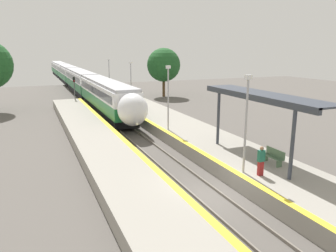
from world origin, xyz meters
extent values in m
plane|color=#56514C|center=(0.00, 0.00, 0.00)|extent=(120.00, 120.00, 0.00)
cube|color=slate|center=(-0.72, 0.00, 0.07)|extent=(0.08, 90.00, 0.15)
cube|color=slate|center=(0.72, 0.00, 0.07)|extent=(0.08, 90.00, 0.15)
cube|color=black|center=(0.00, 23.91, 0.65)|extent=(2.40, 17.65, 0.86)
cube|color=#196633|center=(0.00, 23.91, 1.54)|extent=(2.73, 19.19, 0.91)
cube|color=#196633|center=(0.00, 23.91, 2.15)|extent=(2.74, 19.19, 0.31)
cube|color=silver|center=(0.00, 23.91, 3.00)|extent=(2.73, 19.19, 1.38)
cube|color=black|center=(0.00, 23.91, 2.93)|extent=(2.75, 17.65, 0.76)
cube|color=#9E9EA3|center=(0.00, 23.91, 3.84)|extent=(2.45, 19.19, 0.30)
cylinder|color=black|center=(-0.72, 16.86, 0.43)|extent=(0.12, 0.86, 0.86)
cylinder|color=black|center=(0.72, 16.86, 0.43)|extent=(0.12, 0.86, 0.86)
cylinder|color=black|center=(-0.72, 19.06, 0.43)|extent=(0.12, 0.86, 0.86)
cylinder|color=black|center=(0.72, 19.06, 0.43)|extent=(0.12, 0.86, 0.86)
cylinder|color=black|center=(-0.72, 28.76, 0.43)|extent=(0.12, 0.86, 0.86)
cylinder|color=black|center=(0.72, 28.76, 0.43)|extent=(0.12, 0.86, 0.86)
cylinder|color=black|center=(-0.72, 30.96, 0.43)|extent=(0.12, 0.86, 0.86)
cylinder|color=black|center=(0.72, 30.96, 0.43)|extent=(0.12, 0.86, 0.86)
ellipsoid|color=silver|center=(0.00, 13.29, 2.39)|extent=(2.62, 3.09, 2.86)
ellipsoid|color=black|center=(0.00, 12.90, 2.85)|extent=(1.91, 1.80, 1.46)
sphere|color=#F9F4CC|center=(0.00, 12.13, 1.33)|extent=(0.24, 0.24, 0.24)
cube|color=black|center=(0.00, 43.89, 0.65)|extent=(2.40, 17.65, 0.86)
cube|color=#196633|center=(0.00, 43.89, 1.54)|extent=(2.73, 19.19, 0.91)
cube|color=#196633|center=(0.00, 43.89, 2.15)|extent=(2.74, 19.19, 0.31)
cube|color=silver|center=(0.00, 43.89, 3.00)|extent=(2.73, 19.19, 1.38)
cube|color=black|center=(0.00, 43.89, 2.93)|extent=(2.75, 17.65, 0.76)
cube|color=#9E9EA3|center=(0.00, 43.89, 3.84)|extent=(2.45, 19.19, 0.30)
cylinder|color=black|center=(-0.72, 36.85, 0.43)|extent=(0.12, 0.86, 0.86)
cylinder|color=black|center=(0.72, 36.85, 0.43)|extent=(0.12, 0.86, 0.86)
cylinder|color=black|center=(-0.72, 39.05, 0.43)|extent=(0.12, 0.86, 0.86)
cylinder|color=black|center=(0.72, 39.05, 0.43)|extent=(0.12, 0.86, 0.86)
cylinder|color=black|center=(-0.72, 48.74, 0.43)|extent=(0.12, 0.86, 0.86)
cylinder|color=black|center=(0.72, 48.74, 0.43)|extent=(0.12, 0.86, 0.86)
cylinder|color=black|center=(-0.72, 50.94, 0.43)|extent=(0.12, 0.86, 0.86)
cylinder|color=black|center=(0.72, 50.94, 0.43)|extent=(0.12, 0.86, 0.86)
cube|color=black|center=(0.00, 63.88, 0.65)|extent=(2.40, 17.65, 0.86)
cube|color=#196633|center=(0.00, 63.88, 1.54)|extent=(2.73, 19.19, 0.91)
cube|color=#196633|center=(0.00, 63.88, 2.15)|extent=(2.74, 19.19, 0.31)
cube|color=silver|center=(0.00, 63.88, 3.00)|extent=(2.73, 19.19, 1.38)
cube|color=black|center=(0.00, 63.88, 2.93)|extent=(2.75, 17.65, 0.76)
cube|color=#9E9EA3|center=(0.00, 63.88, 3.84)|extent=(2.45, 19.19, 0.30)
cylinder|color=black|center=(-0.72, 56.83, 0.43)|extent=(0.12, 0.86, 0.86)
cylinder|color=black|center=(0.72, 56.83, 0.43)|extent=(0.12, 0.86, 0.86)
cylinder|color=black|center=(-0.72, 59.03, 0.43)|extent=(0.12, 0.86, 0.86)
cylinder|color=black|center=(0.72, 59.03, 0.43)|extent=(0.12, 0.86, 0.86)
cylinder|color=black|center=(-0.72, 68.73, 0.43)|extent=(0.12, 0.86, 0.86)
cylinder|color=black|center=(0.72, 68.73, 0.43)|extent=(0.12, 0.86, 0.86)
cylinder|color=black|center=(-0.72, 70.93, 0.43)|extent=(0.12, 0.86, 0.86)
cylinder|color=black|center=(0.72, 70.93, 0.43)|extent=(0.12, 0.86, 0.86)
cube|color=black|center=(0.00, 83.87, 0.65)|extent=(2.40, 17.65, 0.86)
cube|color=#196633|center=(0.00, 83.87, 1.54)|extent=(2.73, 19.19, 0.91)
cube|color=#196633|center=(0.00, 83.87, 2.15)|extent=(2.74, 19.19, 0.31)
cube|color=silver|center=(0.00, 83.87, 3.00)|extent=(2.73, 19.19, 1.38)
cube|color=black|center=(0.00, 83.87, 2.93)|extent=(2.75, 17.65, 0.76)
cube|color=#9E9EA3|center=(0.00, 83.87, 3.84)|extent=(2.45, 19.19, 0.30)
cylinder|color=black|center=(-0.72, 76.82, 0.43)|extent=(0.12, 0.86, 0.86)
cylinder|color=black|center=(0.72, 76.82, 0.43)|extent=(0.12, 0.86, 0.86)
cylinder|color=black|center=(-0.72, 79.02, 0.43)|extent=(0.12, 0.86, 0.86)
cylinder|color=black|center=(0.72, 79.02, 0.43)|extent=(0.12, 0.86, 0.86)
cylinder|color=black|center=(-0.72, 88.71, 0.43)|extent=(0.12, 0.86, 0.86)
cylinder|color=black|center=(0.72, 88.71, 0.43)|extent=(0.12, 0.86, 0.86)
cylinder|color=black|center=(-0.72, 90.91, 0.43)|extent=(0.12, 0.86, 0.86)
cylinder|color=black|center=(0.72, 90.91, 0.43)|extent=(0.12, 0.86, 0.86)
cube|color=gray|center=(4.11, 0.00, 0.46)|extent=(4.73, 64.00, 0.92)
cube|color=yellow|center=(1.95, 0.00, 0.92)|extent=(0.40, 64.00, 0.01)
cube|color=gray|center=(-3.58, 0.00, 0.46)|extent=(3.67, 64.00, 0.92)
cube|color=yellow|center=(-1.95, 0.00, 0.92)|extent=(0.40, 64.00, 0.01)
cube|color=#4C6B4C|center=(4.67, 0.11, 1.13)|extent=(0.36, 0.06, 0.42)
cube|color=#4C6B4C|center=(4.67, 1.29, 1.13)|extent=(0.36, 0.06, 0.42)
cube|color=#4C6B4C|center=(4.67, 0.70, 1.35)|extent=(0.44, 1.57, 0.03)
cube|color=#4C6B4C|center=(4.87, 0.70, 1.59)|extent=(0.04, 1.57, 0.44)
cube|color=maroon|center=(2.87, -0.48, 1.31)|extent=(0.28, 0.20, 0.78)
cube|color=#1E604C|center=(2.87, -0.48, 2.01)|extent=(0.36, 0.22, 0.62)
sphere|color=#936B4C|center=(2.87, -0.48, 2.43)|extent=(0.21, 0.21, 0.21)
cylinder|color=#59595E|center=(-2.57, 31.46, 1.61)|extent=(0.14, 0.14, 3.23)
cube|color=black|center=(-2.57, 31.46, 3.58)|extent=(0.28, 0.20, 0.70)
sphere|color=black|center=(-2.57, 31.35, 3.75)|extent=(0.14, 0.14, 0.14)
sphere|color=red|center=(-2.57, 31.35, 3.41)|extent=(0.14, 0.14, 0.14)
cylinder|color=#9E9EA3|center=(2.31, 0.25, 3.45)|extent=(0.12, 0.12, 5.07)
cube|color=silver|center=(2.31, 0.25, 6.11)|extent=(0.36, 0.20, 0.24)
cylinder|color=#9E9EA3|center=(2.31, 10.82, 3.45)|extent=(0.12, 0.12, 5.07)
cube|color=silver|center=(2.31, 10.82, 6.11)|extent=(0.36, 0.20, 0.24)
cylinder|color=#9E9EA3|center=(2.31, 21.38, 3.45)|extent=(0.12, 0.12, 5.07)
cube|color=silver|center=(2.31, 21.38, 6.11)|extent=(0.36, 0.20, 0.24)
cylinder|color=#9E9EA3|center=(2.31, 31.94, 3.45)|extent=(0.12, 0.12, 5.07)
cube|color=silver|center=(2.31, 31.94, 6.11)|extent=(0.36, 0.20, 0.24)
cylinder|color=#333842|center=(3.93, -1.51, 2.78)|extent=(0.20, 0.20, 3.73)
cylinder|color=#333842|center=(3.93, 5.61, 2.78)|extent=(0.20, 0.20, 3.73)
cube|color=#333842|center=(3.93, 2.05, 4.75)|extent=(0.24, 10.12, 0.36)
cube|color=#333842|center=(4.83, 2.05, 4.87)|extent=(2.00, 10.12, 0.10)
cylinder|color=brown|center=(11.91, 35.30, 1.47)|extent=(0.44, 0.44, 2.94)
sphere|color=#1E5123|center=(11.91, 35.30, 5.07)|extent=(5.31, 5.31, 5.31)
camera|label=1|loc=(-8.09, -13.71, 7.50)|focal=35.00mm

